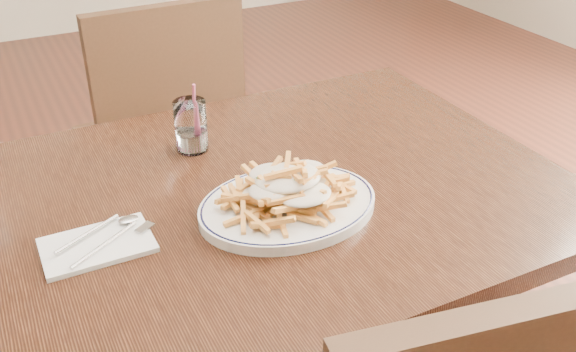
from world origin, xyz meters
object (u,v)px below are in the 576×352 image
chair_far (164,130)px  loaded_fries (288,184)px  table (238,230)px  water_glass (191,129)px  fries_plate (288,206)px

chair_far → loaded_fries: (-0.02, -0.86, 0.29)m
table → water_glass: bearing=93.7°
loaded_fries → water_glass: size_ratio=1.76×
fries_plate → chair_far: bearing=88.7°
table → fries_plate: size_ratio=3.18×
loaded_fries → water_glass: water_glass is taller
chair_far → fries_plate: bearing=-91.3°
chair_far → loaded_fries: 0.91m
table → chair_far: 0.79m
table → water_glass: 0.23m
fries_plate → loaded_fries: size_ratio=1.51×
chair_far → loaded_fries: chair_far is taller
chair_far → fries_plate: size_ratio=2.43×
loaded_fries → fries_plate: bearing=135.0°
table → loaded_fries: (0.06, -0.09, 0.13)m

